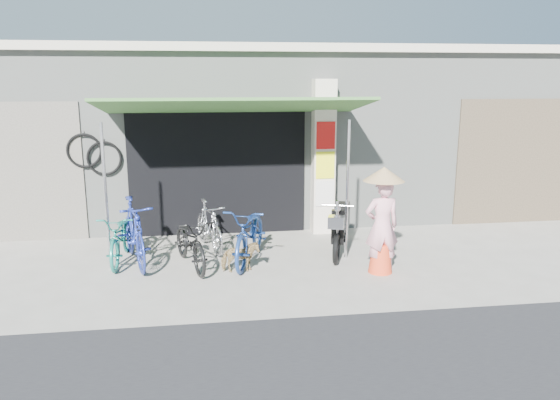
{
  "coord_description": "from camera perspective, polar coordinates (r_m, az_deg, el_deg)",
  "views": [
    {
      "loc": [
        -1.44,
        -7.91,
        3.03
      ],
      "look_at": [
        -0.2,
        1.0,
        1.0
      ],
      "focal_mm": 35.0,
      "sensor_mm": 36.0,
      "label": 1
    }
  ],
  "objects": [
    {
      "name": "bicycle_shop",
      "position": [
        13.14,
        -1.64,
        7.49
      ],
      "size": [
        12.3,
        5.3,
        3.66
      ],
      "color": "gray",
      "rests_on": "ground"
    },
    {
      "name": "shop_pillar",
      "position": [
        10.72,
        4.51,
        4.46
      ],
      "size": [
        0.42,
        0.44,
        3.0
      ],
      "color": "beige",
      "rests_on": "ground"
    },
    {
      "name": "awning",
      "position": [
        9.57,
        -4.77,
        9.58
      ],
      "size": [
        4.6,
        1.88,
        2.72
      ],
      "color": "#38672E",
      "rests_on": "ground"
    },
    {
      "name": "ground",
      "position": [
        8.6,
        2.26,
        -7.94
      ],
      "size": [
        80.0,
        80.0,
        0.0
      ],
      "primitive_type": "plane",
      "color": "gray",
      "rests_on": "ground"
    },
    {
      "name": "neighbour_right",
      "position": [
        12.44,
        23.39,
        3.68
      ],
      "size": [
        2.6,
        0.06,
        2.6
      ],
      "primitive_type": "cube",
      "color": "brown",
      "rests_on": "ground"
    },
    {
      "name": "nun",
      "position": [
        8.65,
        10.62,
        -2.15
      ],
      "size": [
        0.64,
        0.64,
        1.7
      ],
      "rotation": [
        0.0,
        0.0,
        3.2
      ],
      "color": "pink",
      "rests_on": "ground"
    },
    {
      "name": "moped",
      "position": [
        9.67,
        6.31,
        -2.79
      ],
      "size": [
        0.78,
        1.73,
        1.01
      ],
      "rotation": [
        0.0,
        0.0,
        -0.34
      ],
      "color": "black",
      "rests_on": "ground"
    },
    {
      "name": "bike_navy",
      "position": [
        9.12,
        -3.11,
        -3.49
      ],
      "size": [
        1.17,
        1.96,
        0.97
      ],
      "primitive_type": "imported",
      "rotation": [
        0.0,
        0.0,
        -0.3
      ],
      "color": "navy",
      "rests_on": "ground"
    },
    {
      "name": "bike_blue",
      "position": [
        9.28,
        -14.99,
        -3.27
      ],
      "size": [
        0.99,
        1.88,
        1.09
      ],
      "primitive_type": "imported",
      "rotation": [
        0.0,
        0.0,
        0.28
      ],
      "color": "navy",
      "rests_on": "ground"
    },
    {
      "name": "bike_silver",
      "position": [
        9.84,
        -7.45,
        -2.65
      ],
      "size": [
        0.82,
        1.52,
        0.88
      ],
      "primitive_type": "imported",
      "rotation": [
        0.0,
        0.0,
        0.29
      ],
      "color": "#AAAAAF",
      "rests_on": "ground"
    },
    {
      "name": "street_dog",
      "position": [
        8.7,
        -4.2,
        -5.97
      ],
      "size": [
        0.61,
        0.31,
        0.5
      ],
      "primitive_type": "imported",
      "rotation": [
        0.0,
        0.0,
        1.64
      ],
      "color": "tan",
      "rests_on": "ground"
    },
    {
      "name": "bike_black",
      "position": [
        8.98,
        -9.31,
        -4.34
      ],
      "size": [
        1.0,
        1.7,
        0.85
      ],
      "primitive_type": "imported",
      "rotation": [
        0.0,
        0.0,
        0.29
      ],
      "color": "black",
      "rests_on": "ground"
    },
    {
      "name": "bike_teal",
      "position": [
        9.49,
        -16.27,
        -3.75
      ],
      "size": [
        0.63,
        1.64,
        0.85
      ],
      "primitive_type": "imported",
      "rotation": [
        0.0,
        0.0,
        -0.04
      ],
      "color": "#1C7E6C",
      "rests_on": "ground"
    },
    {
      "name": "neighbour_left",
      "position": [
        11.22,
        -26.33,
        2.52
      ],
      "size": [
        2.6,
        0.06,
        2.6
      ],
      "primitive_type": "cube",
      "color": "#6B665B",
      "rests_on": "ground"
    }
  ]
}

